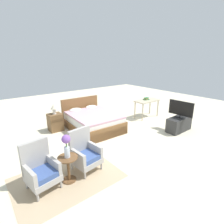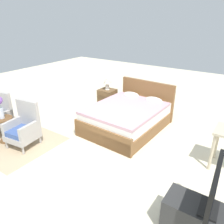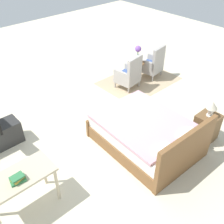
# 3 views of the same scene
# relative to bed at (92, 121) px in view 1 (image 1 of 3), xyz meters

# --- Properties ---
(ground_plane) EXTENTS (16.00, 16.00, 0.00)m
(ground_plane) POSITION_rel_bed_xyz_m (0.18, -0.95, -0.30)
(ground_plane) COLOR beige
(floor_rug) EXTENTS (2.10, 1.50, 0.01)m
(floor_rug) POSITION_rel_bed_xyz_m (-1.83, -1.92, -0.30)
(floor_rug) COLOR tan
(floor_rug) RESTS_ON ground_plane
(bed) EXTENTS (1.56, 2.03, 0.96)m
(bed) POSITION_rel_bed_xyz_m (0.00, 0.00, 0.00)
(bed) COLOR brown
(bed) RESTS_ON ground_plane
(armchair_by_window_left) EXTENTS (0.62, 0.62, 0.92)m
(armchair_by_window_left) POSITION_rel_bed_xyz_m (-2.32, -1.86, 0.08)
(armchair_by_window_left) COLOR #ADA8A3
(armchair_by_window_left) RESTS_ON floor_rug
(armchair_by_window_right) EXTENTS (0.61, 0.61, 0.92)m
(armchair_by_window_right) POSITION_rel_bed_xyz_m (-1.37, -1.86, 0.08)
(armchair_by_window_right) COLOR #ADA8A3
(armchair_by_window_right) RESTS_ON floor_rug
(side_table) EXTENTS (0.40, 0.40, 0.54)m
(side_table) POSITION_rel_bed_xyz_m (-1.83, -2.02, 0.04)
(side_table) COLOR brown
(side_table) RESTS_ON ground_plane
(flower_vase) EXTENTS (0.17, 0.17, 0.48)m
(flower_vase) POSITION_rel_bed_xyz_m (-1.83, -2.02, 0.54)
(flower_vase) COLOR silver
(flower_vase) RESTS_ON side_table
(nightstand) EXTENTS (0.44, 0.41, 0.60)m
(nightstand) POSITION_rel_bed_xyz_m (-1.07, 0.65, -0.00)
(nightstand) COLOR brown
(nightstand) RESTS_ON ground_plane
(table_lamp) EXTENTS (0.22, 0.22, 0.33)m
(table_lamp) POSITION_rel_bed_xyz_m (-1.07, 0.65, 0.51)
(table_lamp) COLOR silver
(table_lamp) RESTS_ON nightstand
(tv_stand) EXTENTS (0.96, 0.40, 0.48)m
(tv_stand) POSITION_rel_bed_xyz_m (2.22, -1.99, -0.06)
(tv_stand) COLOR #2D2D2D
(tv_stand) RESTS_ON ground_plane
(tv_flatscreen) EXTENTS (0.22, 0.83, 0.56)m
(tv_flatscreen) POSITION_rel_bed_xyz_m (2.22, -1.99, 0.48)
(tv_flatscreen) COLOR black
(tv_flatscreen) RESTS_ON tv_stand
(vanity_desk) EXTENTS (1.04, 0.52, 0.73)m
(vanity_desk) POSITION_rel_bed_xyz_m (2.45, -0.34, 0.32)
(vanity_desk) COLOR beige
(vanity_desk) RESTS_ON ground_plane
(book_stack) EXTENTS (0.24, 0.19, 0.09)m
(book_stack) POSITION_rel_bed_xyz_m (2.48, -0.26, 0.47)
(book_stack) COLOR #337A47
(book_stack) RESTS_ON vanity_desk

